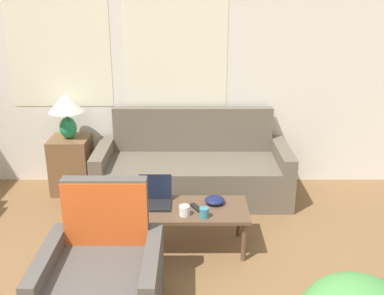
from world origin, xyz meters
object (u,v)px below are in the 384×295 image
tv_remote (197,208)px  armchair (104,280)px  cup_yellow (205,213)px  snack_bowl (216,200)px  laptop (156,198)px  table_lamp (67,108)px  couch (194,171)px  cup_navy (186,210)px  coffee_table (190,213)px

tv_remote → armchair: bearing=-127.8°
cup_yellow → snack_bowl: (0.10, 0.25, -0.01)m
laptop → snack_bowl: (0.52, 0.00, -0.02)m
table_lamp → tv_remote: 1.89m
armchair → couch: bearing=72.1°
table_lamp → snack_bowl: table_lamp is taller
couch → cup_navy: 1.21m
snack_bowl → tv_remote: snack_bowl is taller
couch → coffee_table: bearing=-91.9°
cup_navy → armchair: bearing=-127.3°
cup_yellow → tv_remote: size_ratio=0.55×
couch → cup_navy: (-0.07, -1.20, 0.15)m
coffee_table → tv_remote: bearing=-8.1°
table_lamp → cup_navy: bearing=-45.8°
coffee_table → tv_remote: tv_remote is taller
couch → cup_navy: bearing=-93.3°
couch → snack_bowl: (0.19, -0.99, 0.14)m
cup_navy → cup_yellow: bearing=-13.0°
couch → snack_bowl: bearing=-79.2°
tv_remote → couch: bearing=91.5°
laptop → cup_yellow: (0.42, -0.24, -0.01)m
coffee_table → laptop: size_ratio=3.57×
couch → table_lamp: table_lamp is taller
couch → snack_bowl: size_ratio=11.84×
table_lamp → tv_remote: table_lamp is taller
armchair → tv_remote: size_ratio=5.96×
couch → cup_yellow: (0.09, -1.23, 0.15)m
couch → snack_bowl: couch is taller
cup_navy → snack_bowl: bearing=39.1°
cup_yellow → tv_remote: bearing=112.4°
armchair → laptop: 0.98m
cup_navy → cup_yellow: same height
armchair → cup_yellow: size_ratio=10.91×
armchair → coffee_table: (0.58, 0.84, 0.07)m
cup_yellow → snack_bowl: 0.27m
armchair → snack_bowl: size_ratio=5.27×
couch → coffee_table: 1.08m
coffee_table → laptop: (-0.29, 0.08, 0.10)m
cup_yellow → tv_remote: cup_yellow is taller
cup_navy → snack_bowl: cup_navy is taller
armchair → tv_remote: armchair is taller
armchair → cup_yellow: (0.71, 0.68, 0.16)m
armchair → cup_navy: bearing=52.7°
laptop → armchair: bearing=-107.3°
coffee_table → tv_remote: 0.09m
cup_navy → tv_remote: 0.15m
couch → tv_remote: couch is taller
couch → cup_yellow: 1.24m
coffee_table → tv_remote: size_ratio=6.67×
cup_navy → laptop: bearing=141.6°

